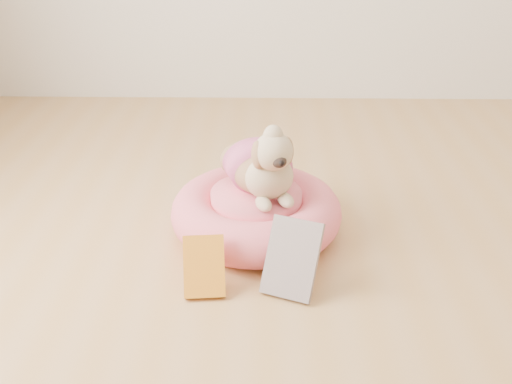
{
  "coord_description": "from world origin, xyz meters",
  "views": [
    {
      "loc": [
        -0.43,
        -0.81,
        1.0
      ],
      "look_at": [
        -0.45,
        0.78,
        0.17
      ],
      "focal_mm": 40.0,
      "sensor_mm": 36.0,
      "label": 1
    }
  ],
  "objects_px": {
    "pet_bed": "(256,212)",
    "book_yellow": "(204,266)",
    "dog": "(262,153)",
    "book_white": "(292,258)"
  },
  "relations": [
    {
      "from": "pet_bed",
      "to": "book_yellow",
      "type": "bearing_deg",
      "value": -113.47
    },
    {
      "from": "dog",
      "to": "book_white",
      "type": "xyz_separation_m",
      "value": [
        0.09,
        -0.33,
        -0.18
      ]
    },
    {
      "from": "pet_bed",
      "to": "book_yellow",
      "type": "distance_m",
      "value": 0.35
    },
    {
      "from": "book_yellow",
      "to": "book_white",
      "type": "height_order",
      "value": "book_white"
    },
    {
      "from": "pet_bed",
      "to": "book_white",
      "type": "bearing_deg",
      "value": -71.53
    },
    {
      "from": "pet_bed",
      "to": "book_yellow",
      "type": "relative_size",
      "value": 3.23
    },
    {
      "from": "pet_bed",
      "to": "book_yellow",
      "type": "xyz_separation_m",
      "value": [
        -0.14,
        -0.33,
        0.01
      ]
    },
    {
      "from": "pet_bed",
      "to": "dog",
      "type": "relative_size",
      "value": 1.54
    },
    {
      "from": "book_yellow",
      "to": "book_white",
      "type": "xyz_separation_m",
      "value": [
        0.25,
        0.01,
        0.02
      ]
    },
    {
      "from": "book_white",
      "to": "dog",
      "type": "bearing_deg",
      "value": 126.23
    }
  ]
}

